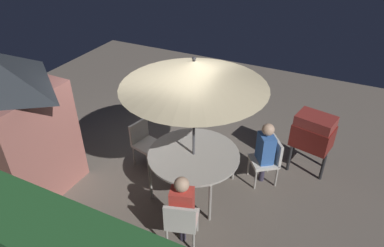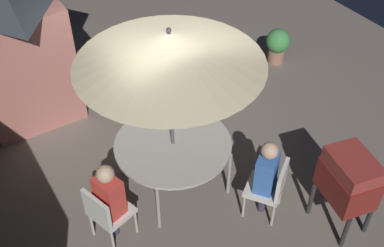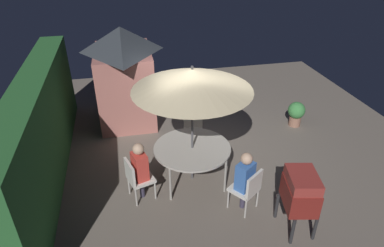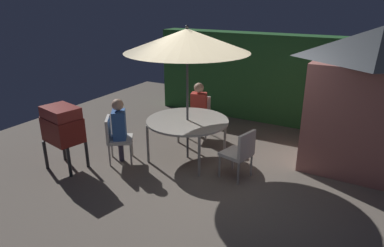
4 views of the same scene
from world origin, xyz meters
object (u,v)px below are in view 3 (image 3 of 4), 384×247
(bbq_grill, at_px, (300,191))
(patio_table, at_px, (192,149))
(garden_shed, at_px, (124,74))
(person_in_red, at_px, (140,165))
(patio_umbrella, at_px, (192,80))
(potted_plant_by_shed, at_px, (296,113))
(chair_toward_hedge, at_px, (193,128))
(person_in_blue, at_px, (245,175))
(chair_far_side, at_px, (248,188))
(chair_near_shed, at_px, (137,177))

(bbq_grill, bearing_deg, patio_table, 40.34)
(garden_shed, distance_m, person_in_red, 3.42)
(patio_umbrella, bearing_deg, potted_plant_by_shed, -63.32)
(chair_toward_hedge, bearing_deg, potted_plant_by_shed, -82.03)
(person_in_blue, bearing_deg, patio_umbrella, 35.69)
(patio_table, relative_size, patio_umbrella, 0.62)
(garden_shed, relative_size, patio_table, 1.63)
(bbq_grill, bearing_deg, potted_plant_by_shed, -27.47)
(patio_table, relative_size, chair_far_side, 1.77)
(patio_table, height_order, person_in_red, person_in_red)
(chair_near_shed, xyz_separation_m, chair_toward_hedge, (1.58, -1.47, 0.00))
(potted_plant_by_shed, bearing_deg, patio_table, 116.68)
(potted_plant_by_shed, bearing_deg, patio_umbrella, 116.68)
(chair_far_side, xyz_separation_m, potted_plant_by_shed, (2.76, -2.44, -0.13))
(potted_plant_by_shed, relative_size, person_in_blue, 0.55)
(garden_shed, xyz_separation_m, chair_far_side, (-4.17, -2.00, -0.80))
(chair_toward_hedge, distance_m, person_in_blue, 2.34)
(garden_shed, relative_size, potted_plant_by_shed, 3.77)
(chair_toward_hedge, xyz_separation_m, person_in_red, (-1.56, 1.39, 0.26))
(patio_umbrella, xyz_separation_m, person_in_red, (-0.34, 1.10, -1.52))
(garden_shed, xyz_separation_m, person_in_red, (-3.38, -0.09, -0.54))
(patio_table, xyz_separation_m, potted_plant_by_shed, (1.63, -3.25, -0.36))
(chair_toward_hedge, relative_size, person_in_red, 0.71)
(patio_umbrella, distance_m, chair_toward_hedge, 2.17)
(bbq_grill, xyz_separation_m, chair_far_side, (0.62, 0.68, -0.33))
(garden_shed, xyz_separation_m, bbq_grill, (-4.79, -2.68, -0.47))
(bbq_grill, relative_size, potted_plant_by_shed, 1.74)
(patio_table, xyz_separation_m, chair_near_shed, (-0.37, 1.18, -0.23))
(garden_shed, relative_size, person_in_red, 2.06)
(patio_table, height_order, potted_plant_by_shed, patio_table)
(bbq_grill, distance_m, potted_plant_by_shed, 3.84)
(person_in_red, relative_size, person_in_blue, 1.00)
(chair_far_side, bearing_deg, chair_near_shed, 69.06)
(chair_near_shed, relative_size, potted_plant_by_shed, 1.31)
(chair_near_shed, bearing_deg, chair_toward_hedge, -42.93)
(chair_near_shed, xyz_separation_m, chair_far_side, (-0.76, -1.99, 0.00))
(chair_far_side, bearing_deg, bbq_grill, -132.62)
(patio_umbrella, relative_size, person_in_blue, 2.04)
(chair_far_side, relative_size, person_in_red, 0.71)
(garden_shed, bearing_deg, patio_table, -158.56)
(person_in_red, bearing_deg, person_in_blue, -111.10)
(bbq_grill, bearing_deg, chair_far_side, 47.38)
(chair_far_side, xyz_separation_m, person_in_red, (0.79, 1.91, 0.26))
(potted_plant_by_shed, xyz_separation_m, person_in_blue, (-2.69, 2.49, 0.40))
(person_in_blue, bearing_deg, person_in_red, 68.90)
(garden_shed, height_order, bbq_grill, garden_shed)
(garden_shed, xyz_separation_m, person_in_blue, (-4.10, -1.95, -0.54))
(garden_shed, distance_m, potted_plant_by_shed, 4.75)
(patio_umbrella, relative_size, bbq_grill, 2.14)
(chair_far_side, xyz_separation_m, chair_toward_hedge, (2.35, 0.52, 0.00))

